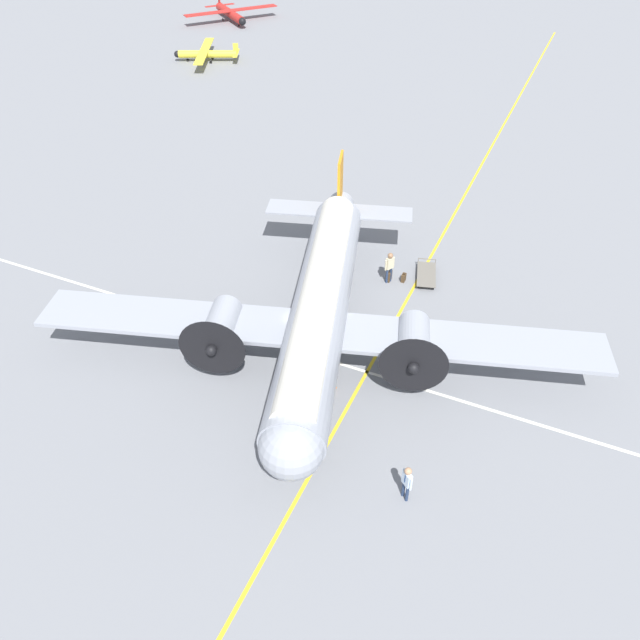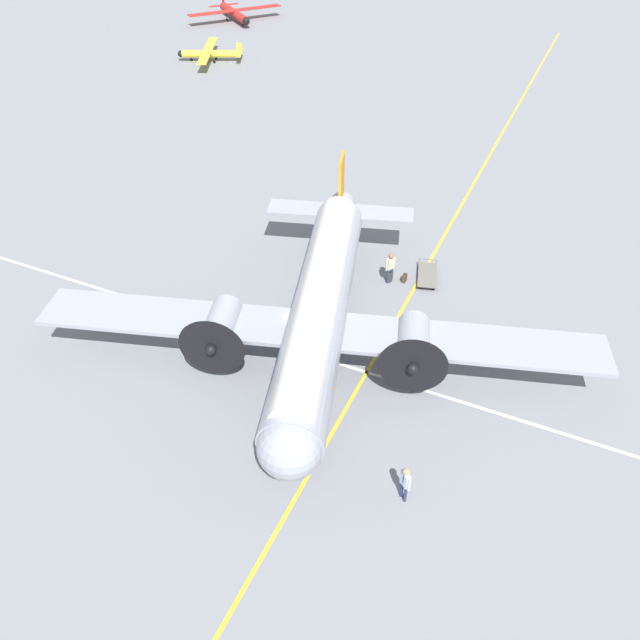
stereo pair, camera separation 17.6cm
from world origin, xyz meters
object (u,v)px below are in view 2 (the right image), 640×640
airliner_main (319,311)px  passenger_boarding (390,265)px  baggage_cart (427,275)px  light_aircraft_distant (209,53)px  traffic_cone (330,385)px  suitcase_upright_spare (404,278)px  suitcase_near_door (390,276)px  light_aircraft_taxiing (235,13)px  crew_foreground (405,481)px

airliner_main → passenger_boarding: 7.00m
passenger_boarding → baggage_cart: 2.29m
light_aircraft_distant → traffic_cone: 47.64m
suitcase_upright_spare → baggage_cart: (-0.73, 1.07, 0.05)m
suitcase_near_door → suitcase_upright_spare: 0.78m
light_aircraft_distant → light_aircraft_taxiing: size_ratio=0.87×
passenger_boarding → light_aircraft_distant: (-28.37, -29.44, -0.37)m
crew_foreground → suitcase_near_door: bearing=-30.3°
light_aircraft_taxiing → passenger_boarding: bearing=-11.5°
light_aircraft_taxiing → baggage_cart: bearing=-9.3°
airliner_main → suitcase_near_door: airliner_main is taller
passenger_boarding → light_aircraft_distant: 40.88m
suitcase_upright_spare → light_aircraft_distant: light_aircraft_distant is taller
crew_foreground → suitcase_near_door: crew_foreground is taller
suitcase_upright_spare → traffic_cone: traffic_cone is taller
passenger_boarding → traffic_cone: 8.87m
crew_foreground → suitcase_near_door: 13.98m
airliner_main → traffic_cone: bearing=18.8°
suitcase_near_door → traffic_cone: traffic_cone is taller
light_aircraft_taxiing → suitcase_upright_spare: bearing=-10.7°
airliner_main → suitcase_near_door: 7.34m
airliner_main → baggage_cart: 8.71m
airliner_main → light_aircraft_distant: airliner_main is taller
airliner_main → light_aircraft_taxiing: size_ratio=2.61×
light_aircraft_distant → light_aircraft_taxiing: light_aircraft_taxiing is taller
light_aircraft_taxiing → traffic_cone: 62.23m
suitcase_near_door → light_aircraft_taxiing: light_aircraft_taxiing is taller
baggage_cart → passenger_boarding: bearing=-74.1°
baggage_cart → traffic_cone: size_ratio=4.15×
suitcase_upright_spare → light_aircraft_taxiing: bearing=-139.9°
light_aircraft_distant → passenger_boarding: bearing=111.5°
crew_foreground → baggage_cart: crew_foreground is taller
suitcase_near_door → suitcase_upright_spare: suitcase_near_door is taller
baggage_cart → light_aircraft_distant: size_ratio=0.30×
airliner_main → passenger_boarding: bearing=153.7°
passenger_boarding → suitcase_near_door: size_ratio=3.03×
crew_foreground → suitcase_near_door: size_ratio=2.88×
crew_foreground → suitcase_upright_spare: (-13.23, -4.40, -0.85)m
baggage_cart → light_aircraft_taxiing: light_aircraft_taxiing is taller
airliner_main → light_aircraft_taxiing: airliner_main is taller
baggage_cart → light_aircraft_taxiing: (-41.43, -36.59, 0.60)m
suitcase_near_door → traffic_cone: 8.96m
crew_foreground → baggage_cart: (-13.96, -3.33, -0.80)m
suitcase_near_door → suitcase_upright_spare: size_ratio=1.23×
passenger_boarding → light_aircraft_taxiing: size_ratio=0.19×
light_aircraft_taxiing → suitcase_near_door: bearing=-11.4°
passenger_boarding → suitcase_near_door: 0.86m
suitcase_upright_spare → light_aircraft_distant: (-27.98, -30.18, 0.53)m
airliner_main → light_aircraft_distant: (-35.14, -28.30, -1.75)m
crew_foreground → suitcase_upright_spare: size_ratio=3.55×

